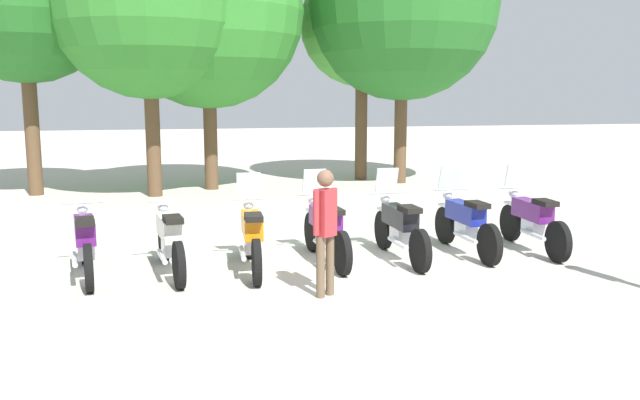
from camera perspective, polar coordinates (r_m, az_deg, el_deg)
name	(u,v)px	position (r m, az deg, el deg)	size (l,w,h in m)	color
ground_plane	(327,263)	(10.12, 0.64, -5.48)	(80.00, 80.00, 0.00)	#BCB7A8
motorcycle_0	(85,242)	(9.87, -19.56, -3.39)	(0.62, 2.18, 0.99)	black
motorcycle_1	(170,239)	(9.69, -12.80, -3.31)	(0.62, 2.18, 0.99)	black
motorcycle_2	(252,235)	(9.69, -5.89, -3.04)	(0.62, 2.19, 1.37)	black
motorcycle_3	(325,228)	(10.12, 0.44, -2.47)	(0.62, 2.19, 1.37)	black
motorcycle_4	(400,227)	(10.34, 6.86, -2.28)	(0.62, 2.19, 1.37)	black
motorcycle_5	(465,222)	(10.91, 12.36, -1.84)	(0.62, 2.19, 1.37)	black
motorcycle_6	(532,219)	(11.40, 17.77, -1.59)	(0.62, 2.19, 1.37)	black
person_0	(325,224)	(8.31, 0.46, -2.05)	(0.38, 0.29, 1.62)	brown
tree_1	(148,1)	(17.18, -14.62, 16.24)	(4.74, 4.74, 7.15)	brown
tree_2	(207,12)	(18.13, -9.68, 15.68)	(5.04, 5.04, 7.19)	brown
tree_3	(362,25)	(19.92, 3.65, 14.84)	(3.62, 3.62, 6.38)	brown
tree_4	(403,5)	(19.37, 7.15, 16.30)	(5.31, 5.31, 7.66)	brown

